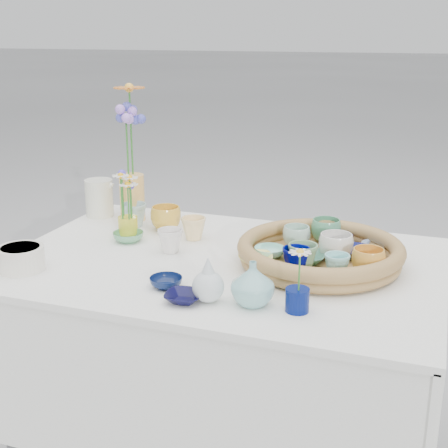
% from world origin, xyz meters
% --- Properties ---
extents(wicker_tray, '(0.47, 0.47, 0.08)m').
position_xyz_m(wicker_tray, '(0.28, 0.05, 0.80)').
color(wicker_tray, brown).
rests_on(wicker_tray, display_table).
extents(tray_ceramic_0, '(0.14, 0.14, 0.03)m').
position_xyz_m(tray_ceramic_0, '(0.30, 0.20, 0.80)').
color(tray_ceramic_0, '#000872').
rests_on(tray_ceramic_0, wicker_tray).
extents(tray_ceramic_1, '(0.12, 0.12, 0.03)m').
position_xyz_m(tray_ceramic_1, '(0.37, 0.11, 0.80)').
color(tray_ceramic_1, '#04073F').
rests_on(tray_ceramic_1, wicker_tray).
extents(tray_ceramic_2, '(0.11, 0.11, 0.07)m').
position_xyz_m(tray_ceramic_2, '(0.42, -0.01, 0.82)').
color(tray_ceramic_2, gold).
rests_on(tray_ceramic_2, wicker_tray).
extents(tray_ceramic_3, '(0.14, 0.14, 0.03)m').
position_xyz_m(tray_ceramic_3, '(0.24, 0.01, 0.80)').
color(tray_ceramic_3, '#3D725B').
rests_on(tray_ceramic_3, wicker_tray).
extents(tray_ceramic_4, '(0.11, 0.11, 0.08)m').
position_xyz_m(tray_ceramic_4, '(0.25, -0.05, 0.82)').
color(tray_ceramic_4, '#699667').
rests_on(tray_ceramic_4, wicker_tray).
extents(tray_ceramic_5, '(0.12, 0.12, 0.03)m').
position_xyz_m(tray_ceramic_5, '(0.14, 0.03, 0.80)').
color(tray_ceramic_5, '#9EEFDD').
rests_on(tray_ceramic_5, wicker_tray).
extents(tray_ceramic_6, '(0.09, 0.09, 0.07)m').
position_xyz_m(tray_ceramic_6, '(0.19, 0.14, 0.82)').
color(tray_ceramic_6, '#A7CAB7').
rests_on(tray_ceramic_6, wicker_tray).
extents(tray_ceramic_7, '(0.12, 0.12, 0.08)m').
position_xyz_m(tray_ceramic_7, '(0.32, 0.07, 0.82)').
color(tray_ceramic_7, silver).
rests_on(tray_ceramic_7, wicker_tray).
extents(tray_ceramic_8, '(0.09, 0.09, 0.02)m').
position_xyz_m(tray_ceramic_8, '(0.42, 0.18, 0.80)').
color(tray_ceramic_8, '#9EB5E2').
rests_on(tray_ceramic_8, wicker_tray).
extents(tray_ceramic_9, '(0.10, 0.10, 0.07)m').
position_xyz_m(tray_ceramic_9, '(0.24, -0.07, 0.82)').
color(tray_ceramic_9, '#000563').
rests_on(tray_ceramic_9, wicker_tray).
extents(tray_ceramic_10, '(0.13, 0.13, 0.02)m').
position_xyz_m(tray_ceramic_10, '(0.11, -0.03, 0.79)').
color(tray_ceramic_10, '#F9E86E').
rests_on(tray_ceramic_10, wicker_tray).
extents(tray_ceramic_11, '(0.07, 0.07, 0.06)m').
position_xyz_m(tray_ceramic_11, '(0.35, -0.06, 0.81)').
color(tray_ceramic_11, '#88CFCC').
rests_on(tray_ceramic_11, wicker_tray).
extents(tray_ceramic_12, '(0.12, 0.12, 0.07)m').
position_xyz_m(tray_ceramic_12, '(0.26, 0.22, 0.82)').
color(tray_ceramic_12, '#4C946A').
rests_on(tray_ceramic_12, wicker_tray).
extents(loose_ceramic_0, '(0.12, 0.12, 0.08)m').
position_xyz_m(loose_ceramic_0, '(-0.28, 0.21, 0.81)').
color(loose_ceramic_0, gold).
rests_on(loose_ceramic_0, display_table).
extents(loose_ceramic_1, '(0.10, 0.10, 0.07)m').
position_xyz_m(loose_ceramic_1, '(-0.15, 0.15, 0.80)').
color(loose_ceramic_1, '#FFDB92').
rests_on(loose_ceramic_1, display_table).
extents(loose_ceramic_2, '(0.10, 0.10, 0.03)m').
position_xyz_m(loose_ceramic_2, '(-0.34, 0.06, 0.78)').
color(loose_ceramic_2, '#599B6B').
rests_on(loose_ceramic_2, display_table).
extents(loose_ceramic_3, '(0.09, 0.09, 0.07)m').
position_xyz_m(loose_ceramic_3, '(-0.17, 0.01, 0.80)').
color(loose_ceramic_3, silver).
rests_on(loose_ceramic_3, display_table).
extents(loose_ceramic_4, '(0.11, 0.11, 0.03)m').
position_xyz_m(loose_ceramic_4, '(-0.07, -0.24, 0.78)').
color(loose_ceramic_4, '#0B1841').
rests_on(loose_ceramic_4, display_table).
extents(loose_ceramic_5, '(0.10, 0.10, 0.08)m').
position_xyz_m(loose_ceramic_5, '(-0.39, 0.21, 0.80)').
color(loose_ceramic_5, '#97B5B0').
rests_on(loose_ceramic_5, display_table).
extents(loose_ceramic_6, '(0.10, 0.10, 0.02)m').
position_xyz_m(loose_ceramic_6, '(0.01, -0.31, 0.78)').
color(loose_ceramic_6, black).
rests_on(loose_ceramic_6, display_table).
extents(fluted_bowl, '(0.14, 0.14, 0.07)m').
position_xyz_m(fluted_bowl, '(-0.50, -0.26, 0.80)').
color(fluted_bowl, silver).
rests_on(fluted_bowl, display_table).
extents(bud_vase_paleblue, '(0.09, 0.09, 0.12)m').
position_xyz_m(bud_vase_paleblue, '(0.07, -0.29, 0.83)').
color(bud_vase_paleblue, silver).
rests_on(bud_vase_paleblue, display_table).
extents(bud_vase_seafoam, '(0.14, 0.14, 0.11)m').
position_xyz_m(bud_vase_seafoam, '(0.18, -0.27, 0.82)').
color(bud_vase_seafoam, '#7FBAB8').
rests_on(bud_vase_seafoam, display_table).
extents(bud_vase_cobalt, '(0.08, 0.08, 0.06)m').
position_xyz_m(bud_vase_cobalt, '(0.29, -0.27, 0.79)').
color(bud_vase_cobalt, '#031052').
rests_on(bud_vase_cobalt, display_table).
extents(single_daisy, '(0.07, 0.07, 0.11)m').
position_xyz_m(single_daisy, '(0.29, -0.27, 0.87)').
color(single_daisy, white).
rests_on(single_daisy, bud_vase_cobalt).
extents(tall_vase_yellow, '(0.11, 0.11, 0.16)m').
position_xyz_m(tall_vase_yellow, '(-0.43, 0.28, 0.85)').
color(tall_vase_yellow, '#F3B657').
rests_on(tall_vase_yellow, display_table).
extents(gerbera, '(0.13, 0.13, 0.32)m').
position_xyz_m(gerbera, '(-0.43, 0.29, 1.08)').
color(gerbera, orange).
rests_on(gerbera, tall_vase_yellow).
extents(hydrangea, '(0.10, 0.10, 0.29)m').
position_xyz_m(hydrangea, '(-0.44, 0.27, 1.03)').
color(hydrangea, '#494EB9').
rests_on(hydrangea, tall_vase_yellow).
extents(white_pitcher, '(0.16, 0.13, 0.13)m').
position_xyz_m(white_pitcher, '(-0.57, 0.28, 0.83)').
color(white_pitcher, silver).
rests_on(white_pitcher, display_table).
extents(daisy_cup, '(0.07, 0.07, 0.07)m').
position_xyz_m(daisy_cup, '(-0.36, 0.10, 0.80)').
color(daisy_cup, gold).
rests_on(daisy_cup, display_table).
extents(daisy_posy, '(0.10, 0.10, 0.16)m').
position_xyz_m(daisy_posy, '(-0.36, 0.10, 0.91)').
color(daisy_posy, white).
rests_on(daisy_posy, daisy_cup).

